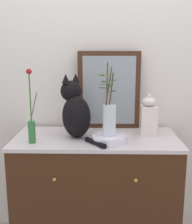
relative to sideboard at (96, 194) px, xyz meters
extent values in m
cube|color=silver|center=(0.00, 0.35, 0.86)|extent=(4.40, 0.08, 2.60)
cube|color=#3E2110|center=(0.00, 0.00, -0.01)|extent=(1.13, 0.54, 0.86)
cube|color=silver|center=(0.00, 0.00, 0.43)|extent=(1.16, 0.55, 0.02)
sphere|color=#B79338|center=(-0.26, -0.28, 0.25)|extent=(0.02, 0.02, 0.02)
sphere|color=#B79338|center=(0.26, -0.28, 0.25)|extent=(0.02, 0.02, 0.02)
cube|color=#412416|center=(0.09, 0.25, 0.74)|extent=(0.48, 0.03, 0.59)
cube|color=gray|center=(0.09, 0.24, 0.74)|extent=(0.40, 0.01, 0.52)
ellipsoid|color=black|center=(-0.14, -0.01, 0.59)|extent=(0.29, 0.30, 0.29)
sphere|color=black|center=(-0.18, 0.04, 0.76)|extent=(0.15, 0.15, 0.15)
cone|color=black|center=(-0.21, 0.02, 0.85)|extent=(0.06, 0.06, 0.07)
cone|color=black|center=(-0.14, 0.07, 0.85)|extent=(0.06, 0.06, 0.07)
cylinder|color=black|center=(0.00, -0.18, 0.46)|extent=(0.15, 0.18, 0.03)
cylinder|color=#2E7034|center=(-0.42, -0.14, 0.52)|extent=(0.05, 0.05, 0.15)
cylinder|color=#356324|center=(-0.42, -0.14, 0.74)|extent=(0.01, 0.01, 0.30)
sphere|color=maroon|center=(-0.42, -0.14, 0.91)|extent=(0.04, 0.04, 0.04)
cylinder|color=#3E6828|center=(-0.40, -0.14, 0.68)|extent=(0.05, 0.01, 0.19)
cylinder|color=white|center=(0.09, -0.12, 0.47)|extent=(0.23, 0.23, 0.05)
cylinder|color=silver|center=(0.09, -0.12, 0.59)|extent=(0.09, 0.09, 0.20)
cylinder|color=brown|center=(0.07, -0.12, 0.79)|extent=(0.02, 0.05, 0.35)
ellipsoid|color=#2D672C|center=(0.06, -0.13, 0.83)|extent=(0.08, 0.07, 0.01)
ellipsoid|color=#33621A|center=(0.03, -0.12, 0.89)|extent=(0.05, 0.08, 0.01)
cylinder|color=#42312A|center=(0.10, -0.11, 0.76)|extent=(0.04, 0.02, 0.29)
ellipsoid|color=#2B592C|center=(0.12, -0.07, 0.78)|extent=(0.06, 0.08, 0.01)
ellipsoid|color=#3A681C|center=(0.10, -0.09, 0.82)|extent=(0.05, 0.07, 0.01)
ellipsoid|color=#306320|center=(0.11, -0.09, 0.85)|extent=(0.06, 0.08, 0.01)
cylinder|color=#4D4025|center=(0.08, -0.11, 0.78)|extent=(0.06, 0.04, 0.32)
ellipsoid|color=#3A6920|center=(0.05, -0.08, 0.80)|extent=(0.07, 0.08, 0.01)
ellipsoid|color=#375B23|center=(0.05, -0.06, 0.84)|extent=(0.04, 0.07, 0.01)
ellipsoid|color=#2D6C20|center=(0.04, -0.07, 0.88)|extent=(0.04, 0.07, 0.01)
cube|color=silver|center=(0.38, 0.08, 0.55)|extent=(0.12, 0.12, 0.21)
ellipsoid|color=silver|center=(0.38, 0.08, 0.68)|extent=(0.10, 0.10, 0.06)
sphere|color=white|center=(0.38, 0.08, 0.73)|extent=(0.02, 0.02, 0.02)
cylinder|color=beige|center=(0.12, 0.08, 0.49)|extent=(0.04, 0.04, 0.10)
cylinder|color=black|center=(0.12, 0.08, 0.55)|extent=(0.00, 0.00, 0.01)
camera|label=1|loc=(0.04, -1.95, 1.04)|focal=46.27mm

